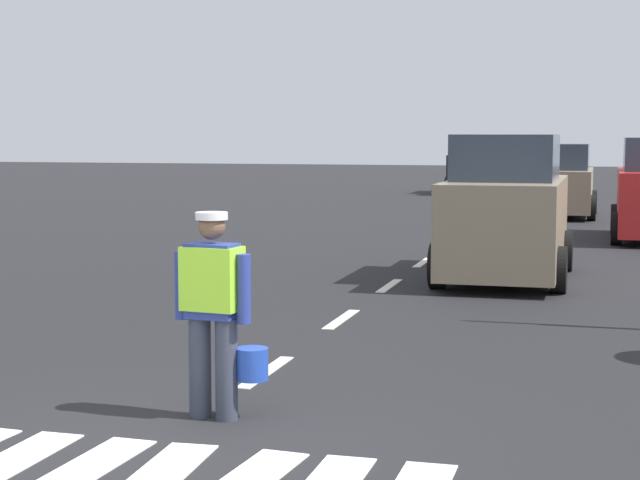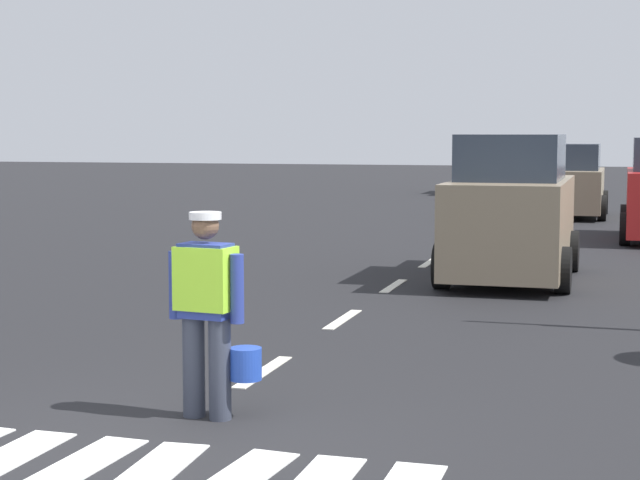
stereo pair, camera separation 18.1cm
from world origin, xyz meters
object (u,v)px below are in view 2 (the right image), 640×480
object	(u,v)px
car_outgoing_far	(570,183)
road_worker	(209,304)
car_oncoming_third	(488,167)
car_outgoing_ahead	(511,213)

from	to	relation	value
car_outgoing_far	road_worker	bearing A→B (deg)	-94.49
car_outgoing_far	car_oncoming_third	bearing A→B (deg)	108.40
road_worker	car_outgoing_ahead	xyz separation A→B (m)	(1.49, 8.88, 0.13)
road_worker	car_outgoing_far	world-z (taller)	car_outgoing_far
car_oncoming_third	road_worker	bearing A→B (deg)	-86.76
car_oncoming_third	car_outgoing_ahead	distance (m)	24.20
road_worker	car_outgoing_ahead	size ratio (longest dim) A/B	0.41
road_worker	car_oncoming_third	world-z (taller)	car_oncoming_third
car_oncoming_third	car_outgoing_ahead	size ratio (longest dim) A/B	1.01
road_worker	car_outgoing_far	bearing A→B (deg)	85.51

